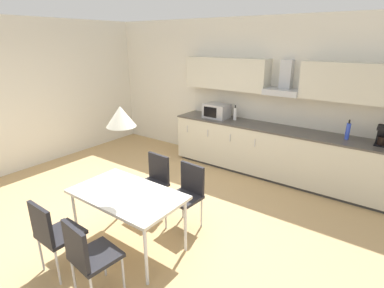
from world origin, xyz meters
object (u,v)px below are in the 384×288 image
at_px(coffee_maker, 383,135).
at_px(bottle_white, 235,114).
at_px(bottle_blue, 348,131).
at_px(chair_near_right, 87,253).
at_px(dining_table, 127,197).
at_px(chair_far_left, 154,178).
at_px(chair_near_left, 53,231).
at_px(chair_far_right, 188,190).
at_px(pendant_lamp, 121,116).
at_px(microwave, 216,111).

xyz_separation_m(coffee_maker, bottle_white, (-2.46, 0.03, -0.03)).
distance_m(bottle_blue, chair_near_right, 4.07).
relative_size(dining_table, chair_far_left, 1.52).
height_order(chair_near_left, chair_far_right, same).
bearing_deg(bottle_blue, chair_near_left, -118.78).
height_order(bottle_blue, chair_far_right, bottle_blue).
xyz_separation_m(coffee_maker, bottle_blue, (-0.47, 0.01, -0.02)).
height_order(dining_table, pendant_lamp, pendant_lamp).
bearing_deg(bottle_blue, pendant_lamp, -120.57).
bearing_deg(chair_near_right, bottle_white, 97.72).
xyz_separation_m(chair_near_right, pendant_lamp, (-0.29, 0.77, 1.11)).
xyz_separation_m(chair_far_left, chair_far_right, (0.60, -0.00, 0.00)).
bearing_deg(chair_far_left, dining_table, -69.16).
relative_size(coffee_maker, chair_far_right, 0.34).
xyz_separation_m(chair_far_left, chair_near_left, (-0.01, -1.54, 0.00)).
height_order(bottle_white, chair_far_left, bottle_white).
bearing_deg(dining_table, chair_near_left, -111.23).
relative_size(chair_far_left, chair_near_left, 1.00).
height_order(bottle_white, pendant_lamp, pendant_lamp).
height_order(chair_far_right, pendant_lamp, pendant_lamp).
xyz_separation_m(bottle_white, chair_near_right, (0.51, -3.79, -0.52)).
bearing_deg(chair_near_right, chair_near_left, -179.96).
height_order(dining_table, chair_far_right, chair_far_right).
relative_size(bottle_white, chair_far_right, 0.33).
bearing_deg(bottle_blue, coffee_maker, -0.66).
xyz_separation_m(bottle_white, chair_far_left, (-0.07, -2.25, -0.52)).
distance_m(coffee_maker, dining_table, 3.75).
xyz_separation_m(dining_table, chair_near_left, (-0.30, -0.77, -0.15)).
bearing_deg(chair_near_right, bottle_blue, 68.53).
xyz_separation_m(chair_far_left, pendant_lamp, (0.29, -0.77, 1.11)).
relative_size(microwave, pendant_lamp, 1.50).
xyz_separation_m(coffee_maker, chair_far_right, (-1.93, -2.22, -0.55)).
xyz_separation_m(bottle_blue, chair_near_left, (-2.07, -3.76, -0.53)).
distance_m(bottle_white, pendant_lamp, 3.08).
xyz_separation_m(microwave, pendant_lamp, (0.61, -2.96, 0.57)).
relative_size(bottle_blue, chair_far_left, 0.36).
height_order(microwave, bottle_blue, bottle_blue).
relative_size(bottle_white, pendant_lamp, 0.91).
distance_m(bottle_white, chair_near_right, 3.86).
xyz_separation_m(bottle_white, chair_near_left, (-0.07, -3.79, -0.52)).
distance_m(chair_near_left, chair_far_right, 1.65).
bearing_deg(coffee_maker, microwave, -179.47).
relative_size(microwave, chair_far_right, 0.55).
distance_m(microwave, bottle_blue, 2.38).
height_order(microwave, chair_near_left, microwave).
bearing_deg(dining_table, bottle_blue, 59.43).
relative_size(bottle_blue, dining_table, 0.24).
relative_size(coffee_maker, bottle_blue, 0.96).
distance_m(bottle_blue, pendant_lamp, 3.52).
distance_m(microwave, coffee_maker, 2.85).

